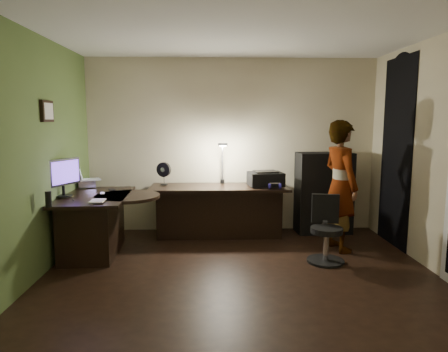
{
  "coord_description": "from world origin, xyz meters",
  "views": [
    {
      "loc": [
        -0.32,
        -4.28,
        1.75
      ],
      "look_at": [
        -0.15,
        1.05,
        1.0
      ],
      "focal_mm": 32.0,
      "sensor_mm": 36.0,
      "label": 1
    }
  ],
  "objects_px": {
    "office_chair": "(327,230)",
    "person": "(341,186)",
    "desk_left": "(96,225)",
    "cabinet": "(324,193)",
    "desk_right": "(219,211)",
    "monitor": "(63,183)"
  },
  "relations": [
    {
      "from": "office_chair",
      "to": "person",
      "type": "relative_size",
      "value": 0.47
    },
    {
      "from": "desk_left",
      "to": "office_chair",
      "type": "distance_m",
      "value": 2.95
    },
    {
      "from": "cabinet",
      "to": "desk_right",
      "type": "bearing_deg",
      "value": -176.77
    },
    {
      "from": "cabinet",
      "to": "person",
      "type": "distance_m",
      "value": 0.88
    },
    {
      "from": "desk_left",
      "to": "cabinet",
      "type": "height_order",
      "value": "cabinet"
    },
    {
      "from": "monitor",
      "to": "desk_left",
      "type": "bearing_deg",
      "value": 44.78
    },
    {
      "from": "desk_left",
      "to": "office_chair",
      "type": "relative_size",
      "value": 1.65
    },
    {
      "from": "person",
      "to": "office_chair",
      "type": "bearing_deg",
      "value": 133.23
    },
    {
      "from": "office_chair",
      "to": "cabinet",
      "type": "bearing_deg",
      "value": 84.62
    },
    {
      "from": "desk_right",
      "to": "person",
      "type": "height_order",
      "value": "person"
    },
    {
      "from": "desk_right",
      "to": "monitor",
      "type": "bearing_deg",
      "value": -156.11
    },
    {
      "from": "person",
      "to": "desk_right",
      "type": "bearing_deg",
      "value": 53.32
    },
    {
      "from": "cabinet",
      "to": "person",
      "type": "height_order",
      "value": "person"
    },
    {
      "from": "monitor",
      "to": "person",
      "type": "distance_m",
      "value": 3.6
    },
    {
      "from": "office_chair",
      "to": "person",
      "type": "distance_m",
      "value": 0.75
    },
    {
      "from": "desk_right",
      "to": "cabinet",
      "type": "xyz_separation_m",
      "value": [
        1.63,
        0.19,
        0.24
      ]
    },
    {
      "from": "desk_right",
      "to": "person",
      "type": "xyz_separation_m",
      "value": [
        1.61,
        -0.66,
        0.49
      ]
    },
    {
      "from": "monitor",
      "to": "office_chair",
      "type": "distance_m",
      "value": 3.33
    },
    {
      "from": "monitor",
      "to": "person",
      "type": "xyz_separation_m",
      "value": [
        3.59,
        0.22,
        -0.1
      ]
    },
    {
      "from": "cabinet",
      "to": "office_chair",
      "type": "height_order",
      "value": "cabinet"
    },
    {
      "from": "desk_left",
      "to": "monitor",
      "type": "distance_m",
      "value": 0.69
    },
    {
      "from": "desk_left",
      "to": "office_chair",
      "type": "xyz_separation_m",
      "value": [
        2.92,
        -0.42,
        0.02
      ]
    }
  ]
}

